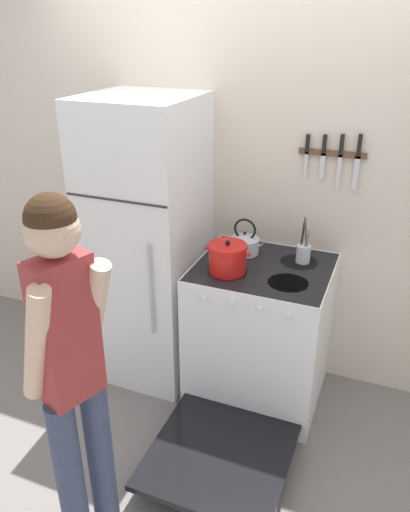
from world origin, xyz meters
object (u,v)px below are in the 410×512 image
Objects in this scene: stove_range at (258,336)px; person at (71,367)px; tea_kettle at (245,243)px; refrigerator at (148,244)px; dutch_oven_pot at (227,258)px; utensil_jar at (303,252)px.

person reaches higher than stove_range.
tea_kettle is at bearing 8.12° from person.
dutch_oven_pot is at bearing -14.75° from refrigerator.
utensil_jar is at bearing -5.08° from person.
tea_kettle reaches higher than stove_range.
stove_range is 1.38m from person.
tea_kettle is 0.80× the size of utensil_jar.
person is (-0.63, -1.39, -0.01)m from utensil_jar.
dutch_oven_pot is 1.17× the size of tea_kettle.
refrigerator is 8.11× the size of tea_kettle.
refrigerator reaches higher than stove_range.
refrigerator reaches higher than utensil_jar.
person reaches higher than dutch_oven_pot.
refrigerator is at bearing 175.96° from stove_range.
utensil_jar is (0.96, 0.13, 0.06)m from refrigerator.
tea_kettle is 0.36m from utensil_jar.
dutch_oven_pot is at bearing 6.05° from person.
tea_kettle is at bearing 132.49° from stove_range.
stove_range is 5.41× the size of dutch_oven_pot.
stove_range is 6.32× the size of tea_kettle.
utensil_jar reaches higher than tea_kettle.
person reaches higher than tea_kettle.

